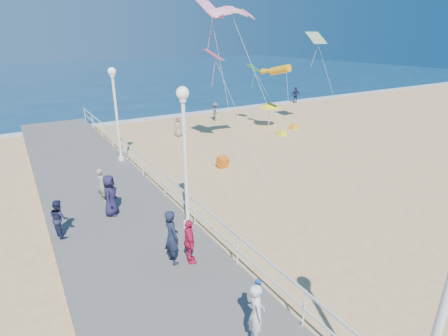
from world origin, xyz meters
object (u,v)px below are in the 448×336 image
spectator_0 (172,237)px  spectator_6 (102,185)px  lamp_post_mid (185,145)px  beach_umbrella (270,105)px  lamp_post_far (116,105)px  toddler_held (258,293)px  beach_walker_a (215,112)px  beach_chair_right (281,133)px  box_kite (223,163)px  spectator_3 (190,242)px  beach_walker_b (296,95)px  lamp_post_near (447,297)px  beach_chair_left (294,127)px  spectator_4 (110,195)px  spectator_7 (59,218)px  woman_holding_toddler (256,313)px  beach_walker_c (178,126)px

spectator_0 → spectator_6: (-0.82, 5.80, -0.16)m
lamp_post_mid → beach_umbrella: size_ratio=2.49×
lamp_post_far → toddler_held: (-0.83, -14.58, -2.03)m
beach_walker_a → beach_chair_right: 7.40m
spectator_6 → beach_walker_a: size_ratio=0.91×
lamp_post_mid → box_kite: (5.01, 5.70, -3.36)m
spectator_3 → beach_walker_b: 32.73m
lamp_post_near → lamp_post_mid: size_ratio=1.00×
beach_chair_left → spectator_4: bearing=-155.0°
lamp_post_mid → spectator_7: lamp_post_mid is taller
spectator_0 → woman_holding_toddler: bearing=-176.1°
spectator_3 → beach_chair_left: spectator_3 is taller
beach_chair_right → lamp_post_far: bearing=-177.9°
lamp_post_far → woman_holding_toddler: 14.97m
lamp_post_mid → spectator_4: (-2.24, 2.49, -2.40)m
lamp_post_far → spectator_0: bearing=-97.4°
box_kite → spectator_7: bearing=-160.3°
woman_holding_toddler → beach_chair_left: (15.79, 16.18, -1.01)m
lamp_post_far → box_kite: (5.01, -3.30, -3.36)m
lamp_post_near → beach_walker_a: lamp_post_near is taller
box_kite → beach_walker_a: bearing=58.9°
lamp_post_mid → toddler_held: (-0.83, -5.58, -2.03)m
woman_holding_toddler → spectator_7: woman_holding_toddler is taller
beach_umbrella → box_kite: bearing=-142.9°
lamp_post_far → beach_walker_a: (10.83, 7.61, -2.83)m
lamp_post_near → beach_chair_right: bearing=55.6°
lamp_post_mid → beach_chair_left: bearing=35.2°
toddler_held → beach_walker_c: 20.10m
lamp_post_far → beach_walker_c: (5.68, 4.41, -2.88)m
beach_walker_b → beach_chair_left: (-8.60, -9.29, -0.70)m
lamp_post_far → spectator_7: (-4.25, -7.20, -2.55)m
spectator_3 → spectator_7: bearing=54.7°
spectator_6 → beach_chair_right: bearing=-77.2°
lamp_post_far → spectator_0: lamp_post_far is taller
beach_umbrella → beach_chair_right: beach_umbrella is taller
lamp_post_far → beach_chair_left: 15.28m
toddler_held → beach_chair_left: size_ratio=1.40×
lamp_post_far → box_kite: size_ratio=8.87×
spectator_3 → beach_chair_left: size_ratio=2.79×
spectator_4 → spectator_7: 2.13m
toddler_held → spectator_6: toddler_held is taller
spectator_3 → beach_umbrella: bearing=-30.9°
spectator_0 → spectator_4: bearing=8.8°
beach_umbrella → beach_chair_left: beach_umbrella is taller
spectator_7 → lamp_post_mid: bearing=-125.1°
lamp_post_near → spectator_4: bearing=101.0°
spectator_6 → beach_umbrella: beach_umbrella is taller
spectator_3 → beach_umbrella: beach_umbrella is taller
lamp_post_mid → box_kite: size_ratio=8.87×
spectator_3 → spectator_6: (-1.28, 6.12, -0.00)m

